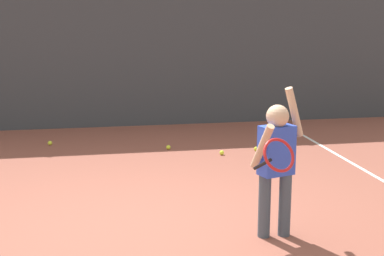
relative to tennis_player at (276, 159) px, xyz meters
name	(u,v)px	position (x,y,z in m)	size (l,w,h in m)	color
ground_plane	(137,225)	(-1.20, 0.49, -0.73)	(20.00, 20.00, 0.00)	brown
court_line_sideline	(378,178)	(1.84, 1.49, -0.72)	(0.05, 9.00, 0.00)	white
back_fence_windscreen	(113,36)	(-1.20, 5.25, 0.87)	(12.05, 0.08, 3.19)	#383D42
fence_post_2	(222,31)	(0.76, 5.31, 0.95)	(0.09, 0.09, 3.34)	slate
tennis_player	(276,159)	(0.00, 0.00, 0.00)	(0.59, 0.72, 1.35)	#3F4C59
tennis_ball_3	(50,143)	(-2.26, 3.96, -0.69)	(0.07, 0.07, 0.07)	#CCE033
tennis_ball_5	(256,149)	(0.76, 3.04, -0.69)	(0.07, 0.07, 0.07)	#CCE033
tennis_ball_6	(280,152)	(1.04, 2.79, -0.69)	(0.07, 0.07, 0.07)	#CCE033
tennis_ball_7	(168,147)	(-0.50, 3.37, -0.69)	(0.07, 0.07, 0.07)	#CCE033
tennis_ball_8	(222,153)	(0.21, 2.91, -0.69)	(0.07, 0.07, 0.07)	#CCE033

